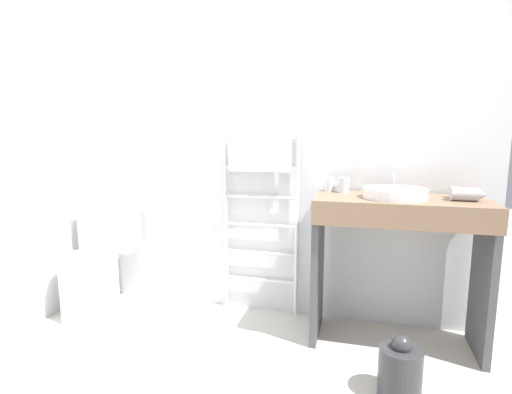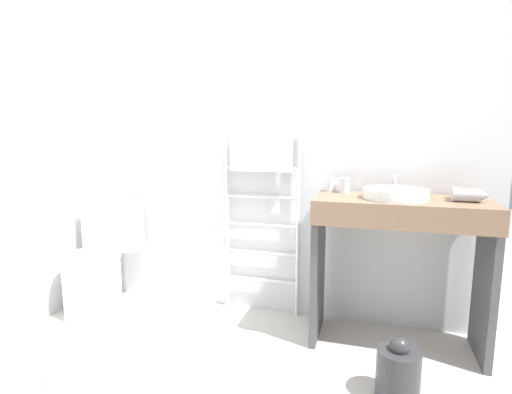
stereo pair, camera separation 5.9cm
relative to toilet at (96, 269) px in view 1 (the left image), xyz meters
name	(u,v)px [view 1 (the left image)]	position (x,y,z in m)	size (l,w,h in m)	color
wall_back	(263,141)	(1.09, 0.41, 0.88)	(3.00, 0.12, 2.39)	silver
wall_side	(11,142)	(-0.35, -0.26, 0.88)	(0.12, 1.84, 2.39)	silver
toilet	(96,269)	(0.00, 0.00, 0.00)	(0.41, 0.54, 0.77)	white
towel_radiator	(260,182)	(1.10, 0.30, 0.60)	(0.53, 0.06, 1.27)	white
vanity_counter	(398,247)	(1.98, 0.09, 0.28)	(0.96, 0.46, 0.89)	#84664C
sink_basin	(395,193)	(1.95, 0.08, 0.60)	(0.36, 0.36, 0.06)	white
faucet	(393,181)	(1.95, 0.27, 0.64)	(0.02, 0.10, 0.12)	silver
cup_near_wall	(329,184)	(1.57, 0.26, 0.61)	(0.07, 0.07, 0.09)	silver
cup_near_edge	(344,185)	(1.66, 0.23, 0.61)	(0.07, 0.07, 0.09)	silver
hair_dryer	(465,194)	(2.31, 0.09, 0.60)	(0.18, 0.17, 0.07)	#B7B7BC
trash_bin	(400,371)	(1.98, -0.42, -0.19)	(0.20, 0.24, 0.31)	#333335
bath_mat	(33,360)	(0.04, -0.63, -0.31)	(0.56, 0.36, 0.01)	#B2BCCC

